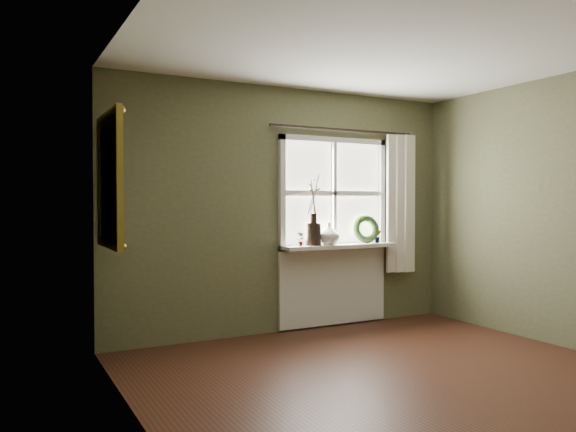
% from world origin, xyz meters
% --- Properties ---
extents(floor, '(4.50, 4.50, 0.00)m').
position_xyz_m(floor, '(0.00, 0.00, 0.00)').
color(floor, '#3B1D12').
rests_on(floor, ground).
extents(ceiling, '(4.50, 4.50, 0.00)m').
position_xyz_m(ceiling, '(0.00, 0.00, 2.60)').
color(ceiling, silver).
rests_on(ceiling, ground).
extents(wall_back, '(4.00, 0.10, 2.60)m').
position_xyz_m(wall_back, '(0.00, 2.30, 1.30)').
color(wall_back, brown).
rests_on(wall_back, ground).
extents(wall_left, '(0.10, 4.50, 2.60)m').
position_xyz_m(wall_left, '(-2.05, 0.00, 1.30)').
color(wall_left, brown).
rests_on(wall_left, ground).
extents(window_frame, '(1.36, 0.06, 1.24)m').
position_xyz_m(window_frame, '(0.55, 2.23, 1.48)').
color(window_frame, silver).
rests_on(window_frame, wall_back).
extents(window_sill, '(1.36, 0.26, 0.04)m').
position_xyz_m(window_sill, '(0.55, 2.12, 0.90)').
color(window_sill, silver).
rests_on(window_sill, wall_back).
extents(window_apron, '(1.36, 0.04, 0.88)m').
position_xyz_m(window_apron, '(0.55, 2.23, 0.46)').
color(window_apron, silver).
rests_on(window_apron, ground).
extents(dark_jug, '(0.18, 0.18, 0.24)m').
position_xyz_m(dark_jug, '(0.23, 2.12, 1.04)').
color(dark_jug, black).
rests_on(dark_jug, window_sill).
extents(cream_vase, '(0.30, 0.30, 0.24)m').
position_xyz_m(cream_vase, '(0.42, 2.12, 1.04)').
color(cream_vase, beige).
rests_on(cream_vase, window_sill).
extents(wreath, '(0.34, 0.19, 0.33)m').
position_xyz_m(wreath, '(0.94, 2.16, 1.04)').
color(wreath, '#2F4920').
rests_on(wreath, window_sill).
extents(potted_plant_left, '(0.09, 0.06, 0.16)m').
position_xyz_m(potted_plant_left, '(0.07, 2.12, 1.00)').
color(potted_plant_left, '#2F4920').
rests_on(potted_plant_left, window_sill).
extents(potted_plant_right, '(0.09, 0.08, 0.15)m').
position_xyz_m(potted_plant_right, '(1.08, 2.12, 0.99)').
color(potted_plant_right, '#2F4920').
rests_on(potted_plant_right, window_sill).
extents(curtain, '(0.36, 0.12, 1.59)m').
position_xyz_m(curtain, '(1.39, 2.13, 1.37)').
color(curtain, beige).
rests_on(curtain, wall_back).
extents(curtain_rod, '(1.84, 0.03, 0.03)m').
position_xyz_m(curtain_rod, '(0.65, 2.17, 2.18)').
color(curtain_rod, black).
rests_on(curtain_rod, wall_back).
extents(gilt_mirror, '(0.10, 0.93, 1.11)m').
position_xyz_m(gilt_mirror, '(-1.96, 1.70, 1.57)').
color(gilt_mirror, white).
rests_on(gilt_mirror, wall_left).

